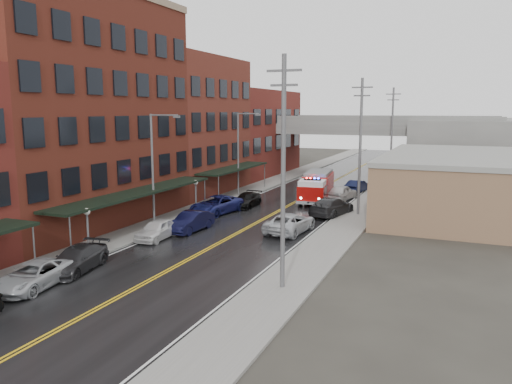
% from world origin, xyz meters
% --- Properties ---
extents(road, '(11.00, 160.00, 0.02)m').
position_xyz_m(road, '(0.00, 30.00, 0.01)').
color(road, black).
rests_on(road, ground).
extents(sidewalk_left, '(3.00, 160.00, 0.15)m').
position_xyz_m(sidewalk_left, '(-7.30, 30.00, 0.07)').
color(sidewalk_left, slate).
rests_on(sidewalk_left, ground).
extents(sidewalk_right, '(3.00, 160.00, 0.15)m').
position_xyz_m(sidewalk_right, '(7.30, 30.00, 0.07)').
color(sidewalk_right, slate).
rests_on(sidewalk_right, ground).
extents(curb_left, '(0.30, 160.00, 0.15)m').
position_xyz_m(curb_left, '(-5.65, 30.00, 0.07)').
color(curb_left, gray).
rests_on(curb_left, ground).
extents(curb_right, '(0.30, 160.00, 0.15)m').
position_xyz_m(curb_right, '(5.65, 30.00, 0.07)').
color(curb_right, gray).
rests_on(curb_right, ground).
extents(brick_building_b, '(9.00, 20.00, 18.00)m').
position_xyz_m(brick_building_b, '(-13.30, 23.00, 9.00)').
color(brick_building_b, '#5B1E18').
rests_on(brick_building_b, ground).
extents(brick_building_c, '(9.00, 15.00, 15.00)m').
position_xyz_m(brick_building_c, '(-13.30, 40.50, 7.50)').
color(brick_building_c, maroon).
rests_on(brick_building_c, ground).
extents(brick_building_far, '(9.00, 20.00, 12.00)m').
position_xyz_m(brick_building_far, '(-13.30, 58.00, 6.00)').
color(brick_building_far, maroon).
rests_on(brick_building_far, ground).
extents(tan_building, '(14.00, 22.00, 5.00)m').
position_xyz_m(tan_building, '(16.00, 40.00, 2.50)').
color(tan_building, '#916B4E').
rests_on(tan_building, ground).
extents(right_far_block, '(18.00, 30.00, 8.00)m').
position_xyz_m(right_far_block, '(18.00, 70.00, 4.00)').
color(right_far_block, slate).
rests_on(right_far_block, ground).
extents(awning_1, '(2.60, 18.00, 3.09)m').
position_xyz_m(awning_1, '(-7.49, 23.00, 2.99)').
color(awning_1, black).
rests_on(awning_1, ground).
extents(awning_2, '(2.60, 13.00, 3.09)m').
position_xyz_m(awning_2, '(-7.49, 40.50, 2.99)').
color(awning_2, black).
rests_on(awning_2, ground).
extents(globe_lamp_1, '(0.44, 0.44, 3.12)m').
position_xyz_m(globe_lamp_1, '(-6.40, 16.00, 2.31)').
color(globe_lamp_1, '#59595B').
rests_on(globe_lamp_1, ground).
extents(globe_lamp_2, '(0.44, 0.44, 3.12)m').
position_xyz_m(globe_lamp_2, '(-6.40, 30.00, 2.31)').
color(globe_lamp_2, '#59595B').
rests_on(globe_lamp_2, ground).
extents(street_lamp_1, '(2.64, 0.22, 9.00)m').
position_xyz_m(street_lamp_1, '(-6.55, 24.00, 5.19)').
color(street_lamp_1, '#59595B').
rests_on(street_lamp_1, ground).
extents(street_lamp_2, '(2.64, 0.22, 9.00)m').
position_xyz_m(street_lamp_2, '(-6.55, 40.00, 5.19)').
color(street_lamp_2, '#59595B').
rests_on(street_lamp_2, ground).
extents(utility_pole_0, '(1.80, 0.24, 12.00)m').
position_xyz_m(utility_pole_0, '(7.20, 15.00, 6.31)').
color(utility_pole_0, '#59595B').
rests_on(utility_pole_0, ground).
extents(utility_pole_1, '(1.80, 0.24, 12.00)m').
position_xyz_m(utility_pole_1, '(7.20, 35.00, 6.31)').
color(utility_pole_1, '#59595B').
rests_on(utility_pole_1, ground).
extents(utility_pole_2, '(1.80, 0.24, 12.00)m').
position_xyz_m(utility_pole_2, '(7.20, 55.00, 6.31)').
color(utility_pole_2, '#59595B').
rests_on(utility_pole_2, ground).
extents(overpass, '(40.00, 10.00, 7.50)m').
position_xyz_m(overpass, '(0.00, 62.00, 5.99)').
color(overpass, slate).
rests_on(overpass, ground).
extents(fire_truck, '(4.03, 8.38, 2.96)m').
position_xyz_m(fire_truck, '(1.82, 40.47, 1.61)').
color(fire_truck, '#8F0906').
rests_on(fire_truck, ground).
extents(parked_car_left_2, '(2.86, 5.11, 1.35)m').
position_xyz_m(parked_car_left_2, '(-5.00, 10.20, 0.68)').
color(parked_car_left_2, '#ABAFB3').
rests_on(parked_car_left_2, ground).
extents(parked_car_left_3, '(2.83, 5.18, 1.42)m').
position_xyz_m(parked_car_left_3, '(-4.89, 13.26, 0.71)').
color(parked_car_left_3, '#262628').
rests_on(parked_car_left_3, ground).
extents(parked_car_left_4, '(1.88, 4.30, 1.44)m').
position_xyz_m(parked_car_left_4, '(-4.66, 21.20, 0.72)').
color(parked_car_left_4, silver).
rests_on(parked_car_left_4, ground).
extents(parked_car_left_5, '(1.88, 4.73, 1.53)m').
position_xyz_m(parked_car_left_5, '(-3.60, 24.22, 0.76)').
color(parked_car_left_5, black).
rests_on(parked_car_left_5, ground).
extents(parked_car_left_6, '(3.61, 6.15, 1.61)m').
position_xyz_m(parked_car_left_6, '(-4.83, 30.93, 0.80)').
color(parked_car_left_6, navy).
rests_on(parked_car_left_6, ground).
extents(parked_car_left_7, '(2.05, 4.71, 1.35)m').
position_xyz_m(parked_car_left_7, '(-3.60, 34.89, 0.67)').
color(parked_car_left_7, black).
rests_on(parked_car_left_7, ground).
extents(parked_car_right_0, '(2.98, 5.68, 1.52)m').
position_xyz_m(parked_car_right_0, '(3.60, 26.84, 0.76)').
color(parked_car_right_0, '#B0B3B8').
rests_on(parked_car_right_0, ground).
extents(parked_car_right_1, '(3.40, 5.98, 1.63)m').
position_xyz_m(parked_car_right_1, '(5.00, 34.17, 0.82)').
color(parked_car_right_1, '#29292B').
rests_on(parked_car_right_1, ground).
extents(parked_car_right_2, '(2.69, 4.99, 1.61)m').
position_xyz_m(parked_car_right_2, '(4.10, 42.16, 0.81)').
color(parked_car_right_2, silver).
rests_on(parked_car_right_2, ground).
extents(parked_car_right_3, '(2.31, 4.45, 1.40)m').
position_xyz_m(parked_car_right_3, '(4.60, 47.87, 0.70)').
color(parked_car_right_3, black).
rests_on(parked_car_right_3, ground).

